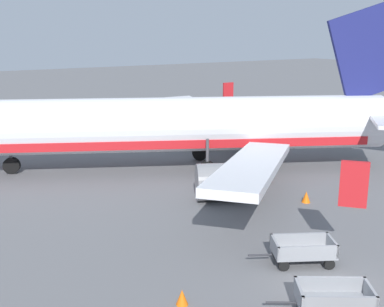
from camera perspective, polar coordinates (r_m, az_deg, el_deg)
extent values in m
plane|color=slate|center=(19.81, 15.54, -14.81)|extent=(220.00, 220.00, 0.00)
cylinder|color=silver|center=(33.44, -2.92, 3.37)|extent=(28.63, 16.35, 3.70)
cube|color=red|center=(33.65, -2.90, 1.67)|extent=(25.85, 14.88, 0.56)
cube|color=silver|center=(26.05, 7.11, -1.38)|extent=(11.37, 10.67, 1.35)
cube|color=red|center=(20.67, 18.30, -3.42)|extent=(0.89, 0.95, 1.90)
cylinder|color=gray|center=(27.67, 3.84, -3.28)|extent=(3.79, 3.28, 2.10)
cube|color=silver|center=(42.12, 2.16, 4.71)|extent=(3.44, 13.14, 1.35)
cube|color=red|center=(48.74, 4.22, 7.11)|extent=(1.11, 0.27, 1.90)
cylinder|color=gray|center=(40.70, 0.72, 2.45)|extent=(3.79, 3.28, 2.10)
cube|color=navy|center=(36.25, 19.76, 10.98)|extent=(5.54, 2.92, 6.88)
cube|color=silver|center=(39.62, 17.58, 5.31)|extent=(2.48, 5.39, 0.24)
cylinder|color=#4C4C51|center=(34.91, -20.37, 0.30)|extent=(0.20, 0.20, 2.04)
cylinder|color=black|center=(35.16, -20.23, -1.32)|extent=(1.19, 0.88, 1.10)
cylinder|color=#4C4C51|center=(31.86, 1.80, -0.08)|extent=(0.20, 0.20, 2.04)
cylinder|color=black|center=(32.13, 1.79, -1.84)|extent=(1.19, 0.88, 1.10)
cylinder|color=#4C4C51|center=(36.11, 0.91, 1.64)|extent=(0.20, 0.20, 2.04)
cylinder|color=black|center=(36.34, 0.90, 0.07)|extent=(1.19, 0.88, 1.10)
cube|color=gray|center=(17.99, 16.16, -16.26)|extent=(2.86, 2.52, 0.08)
cube|color=gray|center=(17.30, 16.81, -16.43)|extent=(2.17, 1.42, 0.55)
cube|color=gray|center=(18.39, 15.71, -14.40)|extent=(2.17, 1.42, 0.55)
cube|color=gray|center=(17.57, 12.31, -15.61)|extent=(0.83, 1.24, 0.55)
cube|color=gray|center=(18.18, 20.02, -15.11)|extent=(0.83, 1.24, 0.55)
cylinder|color=#2D2D33|center=(17.65, 10.26, -16.70)|extent=(0.89, 0.60, 0.08)
cylinder|color=black|center=(18.38, 12.71, -16.27)|extent=(0.46, 0.37, 0.44)
cylinder|color=black|center=(18.84, 18.52, -15.89)|extent=(0.46, 0.37, 0.44)
cube|color=gray|center=(21.17, 12.78, -11.19)|extent=(2.86, 2.39, 0.08)
cube|color=gray|center=(20.48, 13.35, -11.16)|extent=(2.27, 1.24, 0.55)
cube|color=gray|center=(21.61, 12.33, -9.71)|extent=(2.27, 1.24, 0.55)
cube|color=gray|center=(20.73, 9.60, -10.63)|extent=(0.73, 1.29, 0.55)
cube|color=gray|center=(21.41, 15.95, -10.18)|extent=(0.73, 1.29, 0.55)
cylinder|color=#2D2D33|center=(20.76, 7.91, -11.62)|extent=(0.93, 0.53, 0.08)
cylinder|color=black|center=(20.56, 10.63, -12.69)|extent=(0.46, 0.34, 0.44)
cylinder|color=black|center=(21.53, 9.87, -11.36)|extent=(0.46, 0.34, 0.44)
cylinder|color=black|center=(21.09, 15.68, -12.27)|extent=(0.46, 0.34, 0.44)
cylinder|color=black|center=(22.04, 14.70, -11.01)|extent=(0.46, 0.34, 0.44)
cone|color=orange|center=(18.00, -1.17, -16.35)|extent=(0.44, 0.44, 0.58)
cone|color=orange|center=(28.34, 13.13, -4.93)|extent=(0.49, 0.49, 0.64)
cone|color=orange|center=(28.46, 18.51, -5.12)|extent=(0.56, 0.56, 0.74)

